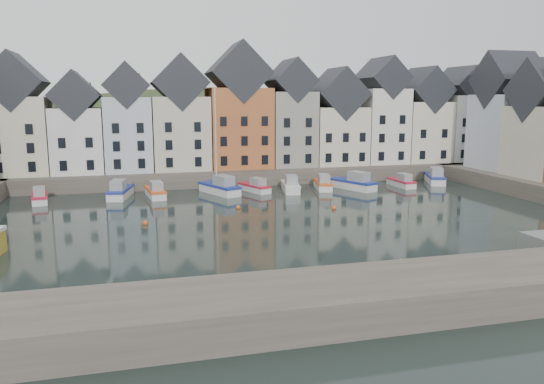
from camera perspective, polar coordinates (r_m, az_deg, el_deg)
name	(u,v)px	position (r m, az deg, el deg)	size (l,w,h in m)	color
ground	(295,223)	(51.34, 2.47, -3.34)	(260.00, 260.00, 0.00)	black
far_quay	(236,172)	(79.85, -3.88, 2.19)	(90.00, 16.00, 2.00)	#4D443B
near_wall	(236,310)	(28.32, -3.89, -12.57)	(50.00, 6.00, 2.00)	#4D443B
hillside	(213,247)	(108.93, -6.35, -5.92)	(153.60, 70.40, 64.00)	#29381C
far_terrace	(260,119)	(77.88, -1.33, 7.83)	(72.37, 8.16, 17.78)	beige
mooring_buoys	(243,212)	(55.39, -3.12, -2.20)	(20.50, 5.50, 0.50)	#E2561A
boat_a	(40,197)	(66.76, -23.72, -0.52)	(2.48, 5.65, 2.10)	silver
boat_b	(120,192)	(66.73, -16.02, 0.05)	(3.30, 6.81, 2.51)	silver
boat_c	(156,192)	(65.89, -12.42, 0.01)	(2.48, 6.04, 2.25)	silver
boat_d	(220,187)	(66.87, -5.59, 0.52)	(4.68, 7.28, 13.35)	silver
boat_e	(255,187)	(68.17, -1.83, 0.53)	(3.57, 5.63, 2.07)	silver
boat_f	(291,186)	(68.50, 2.01, 0.66)	(3.01, 6.49, 2.40)	silver
boat_g	(323,184)	(70.56, 5.50, 0.87)	(3.04, 6.21, 2.29)	silver
boat_h	(354,183)	(70.88, 8.80, 0.93)	(4.80, 7.21, 2.66)	silver
boat_i	(402,182)	(74.33, 13.79, 1.04)	(1.80, 5.41, 2.06)	silver
boat_j	(435,178)	(78.65, 17.13, 1.47)	(4.44, 6.93, 2.55)	silver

